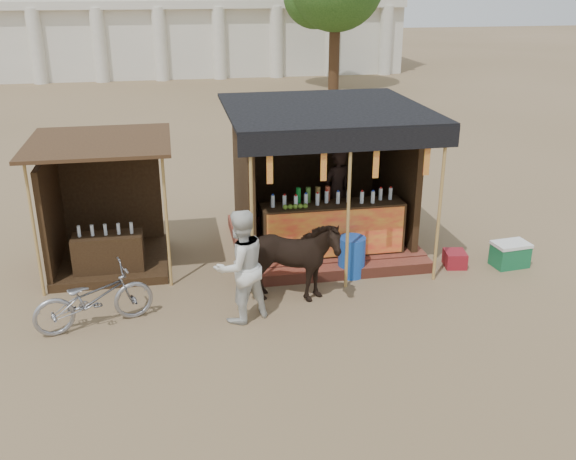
# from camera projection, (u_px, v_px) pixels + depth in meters

# --- Properties ---
(ground) EXTENTS (120.00, 120.00, 0.00)m
(ground) POSITION_uv_depth(u_px,v_px,m) (308.00, 338.00, 9.45)
(ground) COLOR #846B4C
(ground) RESTS_ON ground
(main_stall) EXTENTS (3.60, 3.61, 2.78)m
(main_stall) POSITION_uv_depth(u_px,v_px,m) (323.00, 197.00, 12.32)
(main_stall) COLOR brown
(main_stall) RESTS_ON ground
(secondary_stall) EXTENTS (2.40, 2.40, 2.38)m
(secondary_stall) POSITION_uv_depth(u_px,v_px,m) (99.00, 222.00, 11.56)
(secondary_stall) COLOR #352413
(secondary_stall) RESTS_ON ground
(cow) EXTENTS (1.81, 1.14, 1.42)m
(cow) POSITION_uv_depth(u_px,v_px,m) (288.00, 262.00, 10.28)
(cow) COLOR black
(cow) RESTS_ON ground
(motorbike) EXTENTS (1.89, 1.12, 0.94)m
(motorbike) POSITION_uv_depth(u_px,v_px,m) (94.00, 298.00, 9.63)
(motorbike) COLOR gray
(motorbike) RESTS_ON ground
(bystander) EXTENTS (1.08, 0.99, 1.79)m
(bystander) POSITION_uv_depth(u_px,v_px,m) (240.00, 266.00, 9.67)
(bystander) COLOR silver
(bystander) RESTS_ON ground
(blue_barrel) EXTENTS (0.51, 0.51, 0.72)m
(blue_barrel) POSITION_uv_depth(u_px,v_px,m) (352.00, 257.00, 11.33)
(blue_barrel) COLOR #174BB0
(blue_barrel) RESTS_ON ground
(red_crate) EXTENTS (0.43, 0.47, 0.29)m
(red_crate) POSITION_uv_depth(u_px,v_px,m) (455.00, 259.00, 11.77)
(red_crate) COLOR maroon
(red_crate) RESTS_ON ground
(cooler) EXTENTS (0.68, 0.51, 0.46)m
(cooler) POSITION_uv_depth(u_px,v_px,m) (510.00, 254.00, 11.75)
(cooler) COLOR #16663B
(cooler) RESTS_ON ground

